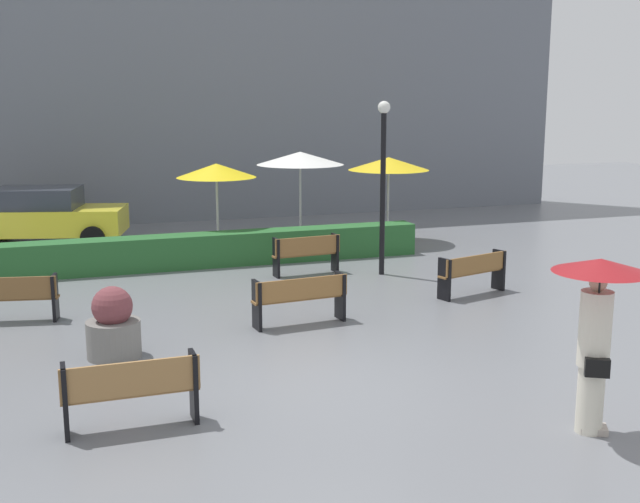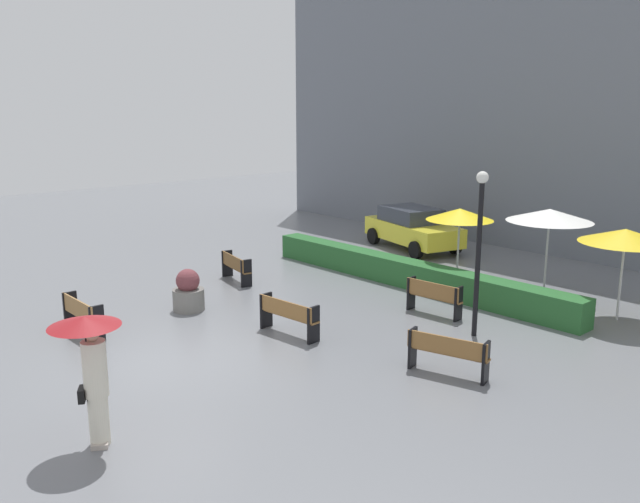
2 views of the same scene
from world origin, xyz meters
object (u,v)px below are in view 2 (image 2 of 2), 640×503
object	(u,v)px
bench_near_left	(82,314)
parked_car	(412,227)
planter_pot	(188,292)
patio_umbrella_yellow_far	(625,236)
bench_back_row	(433,295)
patio_umbrella_yellow	(460,214)
bench_far_left	(235,266)
lamp_post	(479,237)
patio_umbrella_white	(550,215)
bench_far_right	(448,351)
bench_mid_center	(288,314)
pedestrian_with_umbrella	(91,359)

from	to	relation	value
bench_near_left	parked_car	world-z (taller)	parked_car
planter_pot	patio_umbrella_yellow_far	world-z (taller)	patio_umbrella_yellow_far
bench_back_row	patio_umbrella_yellow	distance (m)	3.67
parked_car	bench_back_row	bearing A→B (deg)	-46.13
bench_back_row	bench_near_left	distance (m)	8.73
bench_far_left	lamp_post	xyz separation A→B (m)	(7.82, 1.41, 1.90)
patio_umbrella_yellow	parked_car	distance (m)	5.28
patio_umbrella_yellow	patio_umbrella_white	world-z (taller)	patio_umbrella_white
bench_far_right	bench_mid_center	bearing A→B (deg)	-167.49
lamp_post	bench_mid_center	bearing A→B (deg)	-132.42
bench_far_right	pedestrian_with_umbrella	size ratio (longest dim) A/B	0.78
bench_mid_center	pedestrian_with_umbrella	bearing A→B (deg)	-71.02
bench_back_row	patio_umbrella_yellow	xyz separation A→B (m)	(-1.42, 2.96, 1.63)
lamp_post	parked_car	xyz separation A→B (m)	(-7.27, 6.37, -1.58)
planter_pot	bench_far_right	bearing A→B (deg)	12.57
bench_far_right	patio_umbrella_yellow	xyz separation A→B (m)	(-4.06, 5.86, 1.64)
planter_pot	patio_umbrella_yellow_far	xyz separation A→B (m)	(8.03, 7.67, 1.69)
bench_far_left	patio_umbrella_white	xyz separation A→B (m)	(7.23, 5.66, 1.85)
planter_pot	patio_umbrella_white	xyz separation A→B (m)	(5.67, 8.25, 1.86)
planter_pot	pedestrian_with_umbrella	bearing A→B (deg)	-42.77
lamp_post	patio_umbrella_yellow	bearing A→B (deg)	131.32
lamp_post	bench_far_right	bearing A→B (deg)	-67.22
pedestrian_with_umbrella	parked_car	world-z (taller)	pedestrian_with_umbrella
planter_pot	lamp_post	xyz separation A→B (m)	(6.26, 4.00, 1.90)
patio_umbrella_yellow	bench_near_left	bearing A→B (deg)	-107.28
parked_car	lamp_post	bearing A→B (deg)	-41.24
bench_far_left	patio_umbrella_yellow_far	xyz separation A→B (m)	(9.59, 5.08, 1.68)
patio_umbrella_yellow	parked_car	size ratio (longest dim) A/B	0.52
bench_mid_center	bench_far_right	bearing A→B (deg)	12.51
patio_umbrella_yellow	patio_umbrella_white	size ratio (longest dim) A/B	0.92
bench_far_right	bench_near_left	size ratio (longest dim) A/B	1.02
lamp_post	bench_back_row	bearing A→B (deg)	162.62
pedestrian_with_umbrella	bench_mid_center	bearing A→B (deg)	108.98
bench_mid_center	patio_umbrella_yellow	size ratio (longest dim) A/B	0.75
pedestrian_with_umbrella	lamp_post	distance (m)	8.90
bench_far_right	parked_car	size ratio (longest dim) A/B	0.37
bench_back_row	bench_near_left	world-z (taller)	bench_near_left
planter_pot	lamp_post	size ratio (longest dim) A/B	0.29
patio_umbrella_white	bench_back_row	bearing A→B (deg)	-105.58
bench_mid_center	patio_umbrella_yellow	distance (m)	6.94
patio_umbrella_white	parked_car	distance (m)	7.17
lamp_post	patio_umbrella_white	bearing A→B (deg)	97.91
patio_umbrella_white	bench_far_left	bearing A→B (deg)	-141.95
bench_back_row	parked_car	bearing A→B (deg)	133.87
patio_umbrella_yellow	parked_car	xyz separation A→B (m)	(-4.21, 2.89, -1.34)
pedestrian_with_umbrella	patio_umbrella_yellow_far	bearing A→B (deg)	77.10
patio_umbrella_yellow	patio_umbrella_white	bearing A→B (deg)	17.50
bench_far_left	bench_near_left	bearing A→B (deg)	-74.27
lamp_post	parked_car	bearing A→B (deg)	138.76
bench_mid_center	planter_pot	xyz separation A→B (m)	(-3.28, -0.74, -0.03)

